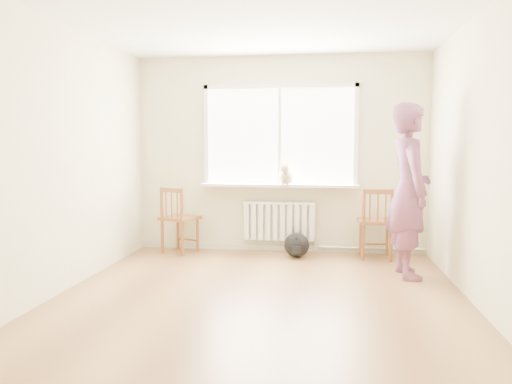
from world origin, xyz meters
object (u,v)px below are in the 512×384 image
(chair_left, at_px, (178,220))
(person, at_px, (409,191))
(backpack, at_px, (297,245))
(chair_right, at_px, (376,224))
(cat, at_px, (286,175))

(chair_left, distance_m, person, 3.08)
(chair_left, relative_size, backpack, 2.76)
(person, relative_size, backpack, 5.91)
(chair_right, distance_m, person, 1.00)
(chair_left, xyz_separation_m, backpack, (1.63, -0.05, -0.29))
(chair_left, relative_size, cat, 1.97)
(cat, xyz_separation_m, backpack, (0.16, -0.20, -0.91))
(chair_left, bearing_deg, backpack, -160.23)
(cat, height_order, backpack, cat)
(chair_left, distance_m, chair_right, 2.66)
(chair_right, xyz_separation_m, cat, (-1.18, 0.16, 0.61))
(backpack, bearing_deg, chair_left, 178.42)
(person, bearing_deg, chair_left, 67.12)
(person, distance_m, cat, 1.75)
(person, height_order, backpack, person)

